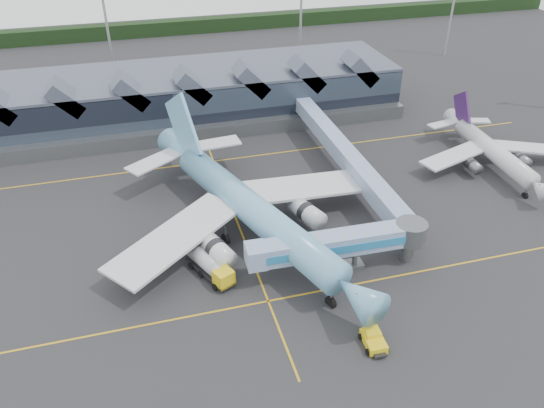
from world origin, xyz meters
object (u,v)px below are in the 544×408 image
object	(u,v)px
regional_jet	(491,149)
main_airliner	(247,205)
fuel_truck	(208,264)
pushback_tug	(373,340)
jet_bridge	(349,243)

from	to	relation	value
regional_jet	main_airliner	bearing A→B (deg)	-167.28
fuel_truck	pushback_tug	world-z (taller)	fuel_truck
pushback_tug	regional_jet	bearing A→B (deg)	44.23
main_airliner	pushback_tug	world-z (taller)	main_airliner
jet_bridge	pushback_tug	distance (m)	13.16
fuel_truck	jet_bridge	bearing A→B (deg)	-36.78
regional_jet	pushback_tug	size ratio (longest dim) A/B	7.40
main_airliner	fuel_truck	bearing A→B (deg)	-152.06
jet_bridge	pushback_tug	world-z (taller)	jet_bridge
regional_jet	jet_bridge	bearing A→B (deg)	-147.93
regional_jet	pushback_tug	world-z (taller)	regional_jet
pushback_tug	main_airliner	bearing A→B (deg)	111.94
jet_bridge	pushback_tug	size ratio (longest dim) A/B	6.06
regional_jet	jet_bridge	xyz separation A→B (m)	(-33.45, -18.98, 1.03)
pushback_tug	jet_bridge	bearing A→B (deg)	83.00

